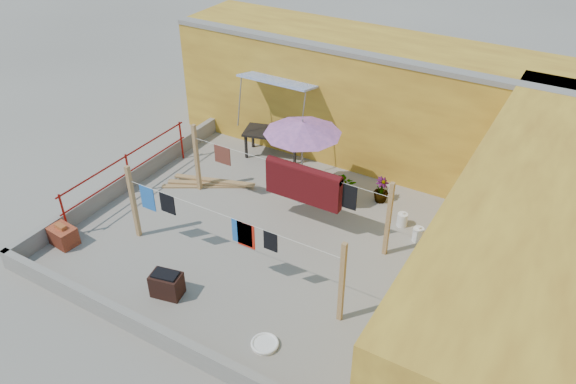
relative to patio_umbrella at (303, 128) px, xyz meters
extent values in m
plane|color=#9E998E|center=(0.05, -1.69, -1.96)|extent=(80.00, 80.00, 0.00)
cube|color=gold|center=(0.55, 3.01, -0.36)|extent=(11.00, 2.40, 3.20)
cube|color=gray|center=(0.55, 1.96, 1.19)|extent=(11.00, 0.35, 0.12)
cube|color=#2D51B2|center=(-1.55, 1.46, 0.29)|extent=(2.00, 0.79, 0.22)
cylinder|color=gray|center=(-2.50, 1.09, -0.36)|extent=(0.03, 0.30, 1.28)
cylinder|color=gray|center=(-0.60, 1.09, -0.36)|extent=(0.03, 0.30, 1.28)
cube|color=gold|center=(5.25, -1.69, -0.36)|extent=(2.40, 9.00, 3.20)
cube|color=gray|center=(0.05, -5.27, -1.74)|extent=(8.30, 0.16, 0.44)
cube|color=gray|center=(-4.03, -1.69, -1.74)|extent=(0.16, 7.30, 0.44)
cylinder|color=maroon|center=(-3.80, -3.89, -1.41)|extent=(0.05, 0.05, 1.10)
cylinder|color=maroon|center=(-3.80, -1.89, -1.41)|extent=(0.05, 0.05, 1.10)
cylinder|color=maroon|center=(-3.80, 0.11, -1.41)|extent=(0.05, 0.05, 1.10)
cylinder|color=maroon|center=(-3.80, -1.89, -0.91)|extent=(0.04, 4.20, 0.04)
cylinder|color=maroon|center=(-3.80, -1.89, -1.36)|extent=(0.04, 4.20, 0.04)
cube|color=tan|center=(-2.45, -3.09, -1.06)|extent=(0.09, 0.09, 1.80)
cube|color=tan|center=(2.55, -3.09, -1.06)|extent=(0.09, 0.09, 1.80)
cube|color=tan|center=(2.55, -0.89, -1.06)|extent=(0.09, 0.09, 1.80)
cube|color=tan|center=(-2.45, -0.89, -1.06)|extent=(0.09, 0.09, 1.80)
cylinder|color=silver|center=(0.05, -3.09, -0.51)|extent=(5.00, 0.01, 0.01)
cylinder|color=silver|center=(0.05, -0.89, -0.51)|extent=(5.00, 0.01, 0.01)
cube|color=#470B0F|center=(0.53, -0.89, -0.86)|extent=(1.82, 0.22, 0.81)
cube|color=black|center=(1.65, -0.89, -0.80)|extent=(0.33, 0.02, 0.60)
cube|color=brown|center=(-1.65, -0.89, -0.74)|extent=(0.45, 0.02, 0.47)
cube|color=blue|center=(-1.99, -3.09, -0.79)|extent=(0.37, 0.02, 0.57)
cube|color=black|center=(-1.45, -3.09, -0.74)|extent=(0.38, 0.02, 0.46)
cube|color=red|center=(0.50, -3.09, -0.79)|extent=(0.39, 0.02, 0.56)
cube|color=blue|center=(0.41, -3.09, -0.77)|extent=(0.47, 0.02, 0.53)
cube|color=black|center=(1.05, -3.09, -0.72)|extent=(0.30, 0.02, 0.42)
cylinder|color=gray|center=(0.00, 0.00, -1.93)|extent=(0.33, 0.33, 0.05)
cylinder|color=gray|center=(0.00, 0.00, -0.92)|extent=(0.04, 0.04, 2.08)
cone|color=#CE6FB3|center=(0.00, 0.00, 0.01)|extent=(2.23, 2.23, 0.29)
cylinder|color=gray|center=(0.00, 0.00, 0.18)|extent=(0.04, 0.04, 0.09)
cube|color=black|center=(-1.74, 1.51, -1.25)|extent=(1.72, 1.19, 0.06)
cube|color=black|center=(-2.31, 1.02, -1.62)|extent=(0.06, 0.06, 0.68)
cube|color=black|center=(-2.49, 1.62, -1.62)|extent=(0.06, 0.06, 0.68)
cube|color=black|center=(-1.00, 1.40, -1.62)|extent=(0.06, 0.06, 0.68)
cube|color=black|center=(-1.18, 2.00, -1.62)|extent=(0.06, 0.06, 0.68)
cube|color=#AB4027|center=(-3.65, -4.15, -1.74)|extent=(0.62, 0.48, 0.42)
cube|color=#A95427|center=(-3.65, -4.15, -1.49)|extent=(0.28, 0.15, 0.08)
cube|color=tan|center=(-2.42, -0.77, -1.94)|extent=(1.90, 1.21, 0.04)
cube|color=tan|center=(-2.34, -0.65, -1.89)|extent=(1.97, 1.05, 0.04)
cube|color=tan|center=(-2.26, -0.53, -1.84)|extent=(2.06, 0.79, 0.04)
cube|color=#321813|center=(-0.65, -4.21, -1.71)|extent=(0.66, 0.51, 0.49)
cube|color=black|center=(-0.65, -4.21, -1.44)|extent=(0.55, 0.39, 0.04)
cylinder|color=white|center=(1.69, -4.35, -1.93)|extent=(0.47, 0.47, 0.06)
torus|color=white|center=(1.69, -4.35, -1.89)|extent=(0.51, 0.51, 0.05)
cylinder|color=white|center=(2.51, 0.24, -1.79)|extent=(0.24, 0.24, 0.33)
cylinder|color=white|center=(2.51, 0.24, -1.61)|extent=(0.07, 0.07, 0.05)
cylinder|color=white|center=(3.01, -0.11, -1.79)|extent=(0.24, 0.24, 0.33)
cylinder|color=white|center=(3.01, -0.11, -1.60)|extent=(0.07, 0.07, 0.06)
torus|color=#1A7829|center=(3.75, 1.51, -1.94)|extent=(0.46, 0.46, 0.03)
torus|color=#1A7829|center=(3.75, 1.51, -1.91)|extent=(0.39, 0.39, 0.03)
imported|color=#1E5E1A|center=(0.87, 0.46, -1.56)|extent=(0.83, 0.77, 0.79)
imported|color=#1E5E1A|center=(1.70, 0.91, -1.64)|extent=(0.47, 0.47, 0.64)
imported|color=#1E5E1A|center=(3.75, -0.49, -1.56)|extent=(0.51, 0.46, 0.80)
imported|color=#1E5E1A|center=(3.68, -2.00, -1.56)|extent=(0.56, 0.57, 0.80)
imported|color=#1E5E1A|center=(3.75, -3.17, -1.67)|extent=(0.60, 0.64, 0.56)
camera|label=1|loc=(5.48, -9.99, 5.84)|focal=35.00mm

